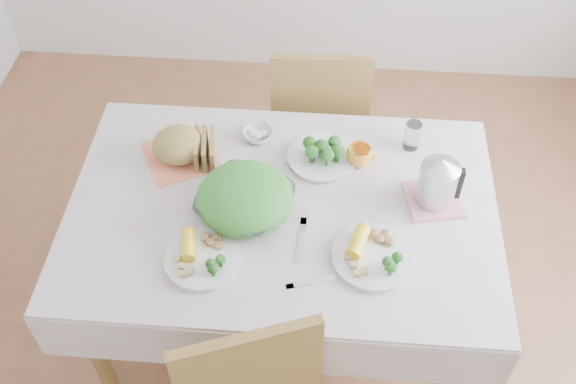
# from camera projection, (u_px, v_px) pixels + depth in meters

# --- Properties ---
(floor) EXTENTS (3.60, 3.60, 0.00)m
(floor) POSITION_uv_depth(u_px,v_px,m) (283.00, 321.00, 2.92)
(floor) COLOR brown
(floor) RESTS_ON ground
(dining_table) EXTENTS (1.40, 0.90, 0.75)m
(dining_table) POSITION_uv_depth(u_px,v_px,m) (283.00, 271.00, 2.64)
(dining_table) COLOR brown
(dining_table) RESTS_ON floor
(tablecloth) EXTENTS (1.50, 1.00, 0.01)m
(tablecloth) POSITION_uv_depth(u_px,v_px,m) (282.00, 208.00, 2.36)
(tablecloth) COLOR beige
(tablecloth) RESTS_ON dining_table
(chair_far) EXTENTS (0.45, 0.45, 0.96)m
(chair_far) POSITION_uv_depth(u_px,v_px,m) (318.00, 118.00, 3.10)
(chair_far) COLOR brown
(chair_far) RESTS_ON floor
(salad_bowl) EXTENTS (0.41, 0.41, 0.08)m
(salad_bowl) POSITION_uv_depth(u_px,v_px,m) (245.00, 203.00, 2.31)
(salad_bowl) COLOR white
(salad_bowl) RESTS_ON tablecloth
(dinner_plate_left) EXTENTS (0.29, 0.29, 0.02)m
(dinner_plate_left) POSITION_uv_depth(u_px,v_px,m) (202.00, 259.00, 2.19)
(dinner_plate_left) COLOR white
(dinner_plate_left) RESTS_ON tablecloth
(dinner_plate_right) EXTENTS (0.38, 0.38, 0.02)m
(dinner_plate_right) POSITION_uv_depth(u_px,v_px,m) (373.00, 257.00, 2.19)
(dinner_plate_right) COLOR white
(dinner_plate_right) RESTS_ON tablecloth
(broccoli_plate) EXTENTS (0.26, 0.26, 0.02)m
(broccoli_plate) POSITION_uv_depth(u_px,v_px,m) (321.00, 158.00, 2.50)
(broccoli_plate) COLOR beige
(broccoli_plate) RESTS_ON tablecloth
(napkin) EXTENTS (0.33, 0.33, 0.00)m
(napkin) POSITION_uv_depth(u_px,v_px,m) (181.00, 156.00, 2.51)
(napkin) COLOR #EC7B50
(napkin) RESTS_ON tablecloth
(bread_loaf) EXTENTS (0.22, 0.21, 0.12)m
(bread_loaf) POSITION_uv_depth(u_px,v_px,m) (179.00, 146.00, 2.47)
(bread_loaf) COLOR olive
(bread_loaf) RESTS_ON napkin
(fruit_bowl) EXTENTS (0.14, 0.14, 0.04)m
(fruit_bowl) POSITION_uv_depth(u_px,v_px,m) (258.00, 135.00, 2.57)
(fruit_bowl) COLOR white
(fruit_bowl) RESTS_ON tablecloth
(yellow_mug) EXTENTS (0.11, 0.11, 0.07)m
(yellow_mug) POSITION_uv_depth(u_px,v_px,m) (359.00, 156.00, 2.47)
(yellow_mug) COLOR #FFA528
(yellow_mug) RESTS_ON tablecloth
(glass_tumbler) EXTENTS (0.08, 0.08, 0.11)m
(glass_tumbler) POSITION_uv_depth(u_px,v_px,m) (413.00, 134.00, 2.50)
(glass_tumbler) COLOR white
(glass_tumbler) RESTS_ON tablecloth
(pink_tray) EXTENTS (0.22, 0.22, 0.02)m
(pink_tray) POSITION_uv_depth(u_px,v_px,m) (433.00, 199.00, 2.37)
(pink_tray) COLOR #CE7E86
(pink_tray) RESTS_ON tablecloth
(electric_kettle) EXTENTS (0.18, 0.18, 0.19)m
(electric_kettle) POSITION_uv_depth(u_px,v_px,m) (439.00, 177.00, 2.28)
(electric_kettle) COLOR #B2B5BA
(electric_kettle) RESTS_ON pink_tray
(fork_left) EXTENTS (0.03, 0.19, 0.00)m
(fork_left) POSITION_uv_depth(u_px,v_px,m) (301.00, 240.00, 2.25)
(fork_left) COLOR silver
(fork_left) RESTS_ON tablecloth
(knife) EXTENTS (0.16, 0.07, 0.00)m
(knife) POSITION_uv_depth(u_px,v_px,m) (311.00, 282.00, 2.14)
(knife) COLOR silver
(knife) RESTS_ON tablecloth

